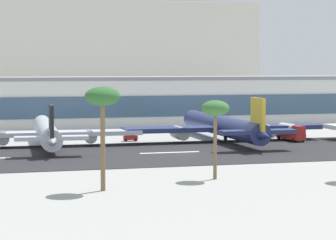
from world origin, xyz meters
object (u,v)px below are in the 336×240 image
terminal_building (93,101)px  distant_hotel_block (119,52)px  service_baggage_tug_0 (130,137)px  service_fuel_truck_1 (291,132)px  palm_tree_1 (102,100)px  airliner_gold_tail_gate_2 (225,127)px  airliner_black_tail_gate_1 (47,132)px  palm_tree_0 (215,110)px

terminal_building → distant_hotel_block: bearing=75.8°
distant_hotel_block → service_baggage_tug_0: distant_hotel_block is taller
service_fuel_truck_1 → palm_tree_1: bearing=-52.5°
airliner_gold_tail_gate_2 → airliner_black_tail_gate_1: bearing=89.6°
terminal_building → service_fuel_truck_1: bearing=-56.4°
airliner_gold_tail_gate_2 → service_baggage_tug_0: bearing=68.9°
airliner_gold_tail_gate_2 → distant_hotel_block: bearing=-5.0°
airliner_gold_tail_gate_2 → palm_tree_0: bearing=158.3°
airliner_black_tail_gate_1 → airliner_gold_tail_gate_2: (39.57, -0.04, 0.29)m
airliner_black_tail_gate_1 → palm_tree_0: bearing=-155.2°
service_fuel_truck_1 → palm_tree_0: (-34.67, -48.15, 8.34)m
terminal_building → service_fuel_truck_1: terminal_building is taller
airliner_gold_tail_gate_2 → palm_tree_1: (-37.51, -55.45, 8.99)m
distant_hotel_block → airliner_black_tail_gate_1: bearing=-105.6°
airliner_black_tail_gate_1 → distant_hotel_block: bearing=-12.7°
distant_hotel_block → service_fuel_truck_1: 202.62m
airliner_black_tail_gate_1 → service_fuel_truck_1: bearing=-89.0°
airliner_gold_tail_gate_2 → palm_tree_0: palm_tree_0 is taller
airliner_black_tail_gate_1 → airliner_gold_tail_gate_2: size_ratio=0.91×
service_fuel_truck_1 → palm_tree_0: 59.92m
airliner_black_tail_gate_1 → airliner_gold_tail_gate_2: 39.57m
service_fuel_truck_1 → airliner_black_tail_gate_1: bearing=-99.9°
service_fuel_truck_1 → service_baggage_tug_0: bearing=-112.8°
airliner_gold_tail_gate_2 → palm_tree_0: (-19.46, -49.86, 6.96)m
airliner_black_tail_gate_1 → service_baggage_tug_0: bearing=-66.1°
distant_hotel_block → palm_tree_0: (-35.48, -249.56, -13.73)m
airliner_black_tail_gate_1 → terminal_building: bearing=-16.5°
airliner_black_tail_gate_1 → service_baggage_tug_0: 21.05m
palm_tree_1 → service_fuel_truck_1: bearing=45.5°
service_fuel_truck_1 → palm_tree_0: bearing=-43.8°
distant_hotel_block → airliner_black_tail_gate_1: (-55.58, -199.66, -20.97)m
service_baggage_tug_0 → airliner_gold_tail_gate_2: bearing=-14.2°
service_baggage_tug_0 → service_fuel_truck_1: bearing=-8.2°
palm_tree_0 → palm_tree_1: (-18.05, -5.59, 2.04)m
service_baggage_tug_0 → service_fuel_truck_1: service_fuel_truck_1 is taller
service_baggage_tug_0 → palm_tree_0: (0.57, -57.44, 9.32)m
terminal_building → airliner_black_tail_gate_1: 56.06m
terminal_building → palm_tree_0: 102.73m
airliner_gold_tail_gate_2 → service_baggage_tug_0: (-20.03, 7.58, -2.37)m
palm_tree_0 → palm_tree_1: bearing=-162.8°
distant_hotel_block → palm_tree_1: size_ratio=9.43×
distant_hotel_block → palm_tree_1: bearing=-101.8°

